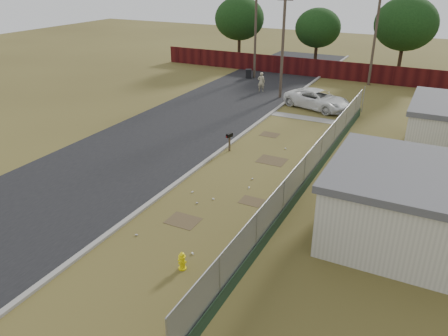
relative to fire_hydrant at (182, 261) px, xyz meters
The scene contains 12 objects.
ground 7.97m from the fire_hydrant, 96.97° to the left, with size 120.00×120.00×0.00m, color brown.
street 17.73m from the fire_hydrant, 115.83° to the left, with size 15.10×60.00×0.12m.
chainlink_fence 9.20m from the fire_hydrant, 76.44° to the left, with size 0.10×27.06×2.02m.
privacy_fence 33.64m from the fire_hydrant, 101.95° to the left, with size 30.00×0.12×1.80m, color #440E0E.
utility_poles 29.27m from the fire_hydrant, 99.21° to the left, with size 12.60×8.24×9.00m.
horizon_trees 31.75m from the fire_hydrant, 90.23° to the left, with size 33.32×31.94×7.78m.
fire_hydrant is the anchor object (origin of this frame).
mailbox 11.66m from the fire_hydrant, 107.59° to the left, with size 0.28×0.51×1.17m.
pickup_truck 22.29m from the fire_hydrant, 93.21° to the left, with size 2.45×5.30×1.47m, color white.
pedestrian 26.03m from the fire_hydrant, 106.05° to the left, with size 0.64×0.42×1.76m, color tan.
trash_bin 31.10m from the fire_hydrant, 109.44° to the left, with size 0.79×0.77×0.91m.
scattered_litter 5.82m from the fire_hydrant, 103.57° to the left, with size 2.87×12.09×0.07m.
Camera 1 is at (8.31, -18.97, 10.20)m, focal length 35.00 mm.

